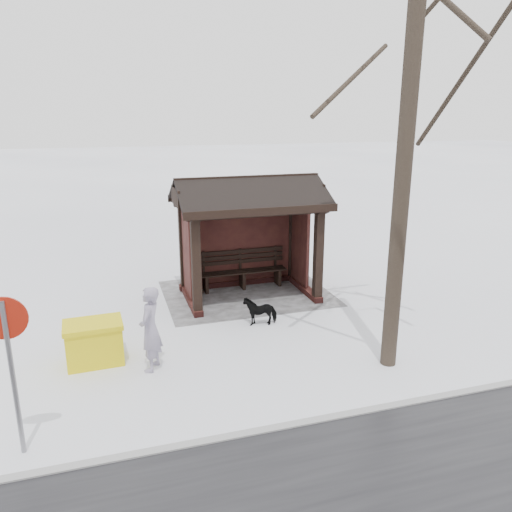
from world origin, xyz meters
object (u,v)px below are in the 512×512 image
Objects in this scene: pedestrian at (150,329)px; grit_bin at (94,342)px; bus_shelter at (247,212)px; tree_near at (417,5)px; dog at (260,310)px; road_sign at (8,343)px.

grit_bin is (1.00, -0.57, -0.38)m from pedestrian.
tree_near is at bearing 108.99° from bus_shelter.
dog is at bearing -169.29° from grit_bin.
bus_shelter is 2.26× the size of pedestrian.
dog is 5.68m from road_sign.
pedestrian is 1.21m from grit_bin.
road_sign is (0.96, 2.39, 1.25)m from grit_bin.
pedestrian is 2.82m from road_sign.
road_sign is at bearing -22.03° from pedestrian.
grit_bin is (3.76, 2.70, -1.75)m from bus_shelter.
pedestrian is at bearing -14.41° from tree_near.
dog is 0.32× the size of road_sign.
road_sign is (4.48, 3.21, 1.35)m from dog.
bus_shelter is 6.96m from road_sign.
tree_near is 3.93× the size of road_sign.
road_sign reaches higher than grit_bin.
bus_shelter is at bearing -71.01° from tree_near.
tree_near is 7.71m from road_sign.
dog is at bearing -54.89° from tree_near.
tree_near is 7.96m from grit_bin.
tree_near is at bearing -169.69° from road_sign.
dog is 0.67× the size of grit_bin.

